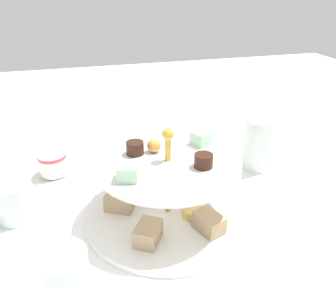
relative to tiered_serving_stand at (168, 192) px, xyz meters
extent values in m
plane|color=white|center=(0.00, 0.00, -0.05)|extent=(2.40, 2.40, 0.00)
cylinder|color=white|center=(0.00, 0.00, -0.04)|extent=(0.29, 0.29, 0.01)
cylinder|color=white|center=(0.00, 0.00, 0.06)|extent=(0.24, 0.24, 0.01)
cylinder|color=gold|center=(0.00, 0.00, 0.03)|extent=(0.01, 0.01, 0.16)
sphere|color=gold|center=(0.00, 0.00, 0.11)|extent=(0.02, 0.02, 0.02)
cube|color=tan|center=(-0.05, -0.07, -0.02)|extent=(0.05, 0.06, 0.03)
cube|color=tan|center=(0.05, -0.07, -0.02)|extent=(0.05, 0.06, 0.03)
cube|color=tan|center=(0.08, 0.02, -0.02)|extent=(0.05, 0.03, 0.03)
cube|color=tan|center=(0.00, 0.09, -0.02)|extent=(0.04, 0.05, 0.03)
cube|color=tan|center=(-0.08, 0.03, -0.02)|extent=(0.06, 0.05, 0.03)
cylinder|color=#E5C660|center=(0.04, -0.03, -0.03)|extent=(0.04, 0.04, 0.01)
cylinder|color=#381E14|center=(0.05, -0.04, 0.07)|extent=(0.03, 0.03, 0.02)
cylinder|color=#381E14|center=(-0.05, 0.04, 0.07)|extent=(0.03, 0.03, 0.02)
cube|color=#B2E5BC|center=(0.07, 0.04, 0.08)|extent=(0.04, 0.04, 0.02)
cube|color=#B2E5BC|center=(-0.07, -0.04, 0.08)|extent=(0.04, 0.04, 0.02)
sphere|color=gold|center=(-0.01, 0.04, 0.08)|extent=(0.02, 0.02, 0.02)
cylinder|color=silver|center=(0.24, 0.12, 0.01)|extent=(0.07, 0.07, 0.11)
cylinder|color=silver|center=(-0.26, 0.06, -0.01)|extent=(0.06, 0.06, 0.07)
cylinder|color=white|center=(-0.20, 0.20, -0.04)|extent=(0.09, 0.09, 0.01)
cylinder|color=white|center=(-0.20, 0.20, -0.02)|extent=(0.06, 0.06, 0.04)
cylinder|color=#D14C56|center=(-0.20, 0.20, 0.00)|extent=(0.06, 0.06, 0.01)
cube|color=silver|center=(0.00, 0.31, -0.05)|extent=(0.17, 0.04, 0.00)
cylinder|color=silver|center=(-0.17, -0.16, 0.00)|extent=(0.06, 0.06, 0.10)
camera|label=1|loc=(-0.14, -0.48, 0.33)|focal=37.08mm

